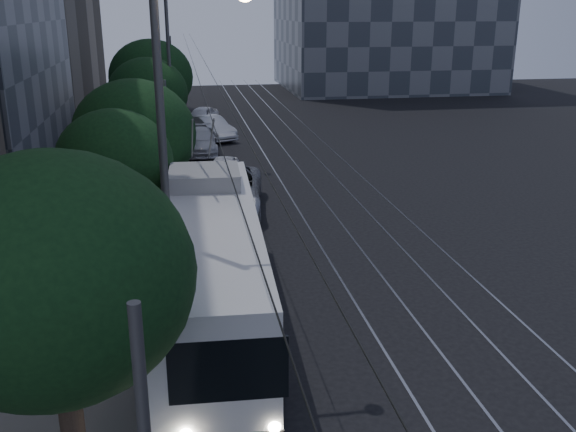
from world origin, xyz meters
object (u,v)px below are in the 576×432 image
Objects in this scene: pickup_silver at (227,191)px; streetlamp_far at (176,51)px; car_white_a at (223,170)px; car_white_c at (211,128)px; streetlamp_near at (180,140)px; car_white_b at (200,141)px; car_white_d at (202,116)px; trolleybus at (211,263)px.

pickup_silver is 0.62× the size of streetlamp_far.
car_white_a is at bearing 95.59° from pickup_silver.
car_white_a is 7.57m from streetlamp_far.
car_white_a is at bearing -114.59° from car_white_c.
streetlamp_far is (-2.08, -6.99, 5.61)m from car_white_c.
pickup_silver reaches higher than car_white_a.
streetlamp_near reaches higher than pickup_silver.
car_white_b is 0.47× the size of streetlamp_far.
streetlamp_far is at bearing -75.11° from car_white_d.
car_white_a is 7.34m from car_white_b.
car_white_a is (0.19, 5.06, -0.28)m from pickup_silver.
car_white_c is at bearing -63.17° from car_white_d.
car_white_d is (-0.43, 5.52, -0.07)m from car_white_c.
car_white_a is at bearing 87.23° from trolleybus.
streetlamp_near is (-2.09, -29.03, 4.98)m from car_white_c.
car_white_b is at bearing 67.79° from streetlamp_far.
pickup_silver is 5.07m from car_white_a.
trolleybus is at bearing -117.57° from car_white_c.
car_white_d is at bearing 90.68° from trolleybus.
trolleybus is 2.53× the size of car_white_b.
streetlamp_near is at bearing -90.90° from pickup_silver.
streetlamp_near is at bearing -105.73° from trolleybus.
streetlamp_near is at bearing -92.87° from car_white_b.
car_white_c is at bearing 102.52° from car_white_a.
car_white_d is at bearing 103.96° from car_white_a.
trolleybus is 10.51m from pickup_silver.
car_white_a is at bearing -66.14° from car_white_d.
car_white_d is at bearing 98.35° from pickup_silver.
car_white_a is at bearing -82.91° from car_white_b.
car_white_a is 16.98m from car_white_d.
streetlamp_near reaches higher than trolleybus.
trolleybus is 15.56m from car_white_a.
car_white_a is 18.43m from streetlamp_near.
streetlamp_far is (0.02, 22.05, 0.63)m from streetlamp_near.
car_white_a is at bearing -65.06° from streetlamp_far.
trolleybus is 4.58m from streetlamp_near.
streetlamp_far is at bearing -131.15° from car_white_c.
pickup_silver is 11.15m from streetlamp_far.
streetlamp_far is (-1.15, -2.81, 5.66)m from car_white_b.
car_white_d is at bearing 86.82° from car_white_b.
car_white_c is (0.00, 11.46, 0.14)m from car_white_a.
car_white_b is (-0.74, 12.34, -0.19)m from pickup_silver.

